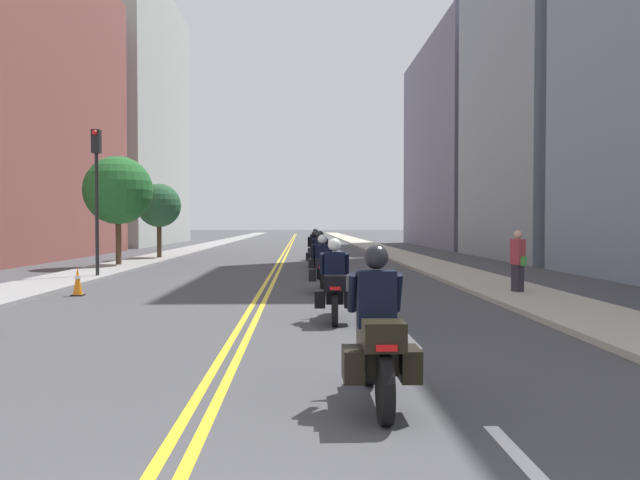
% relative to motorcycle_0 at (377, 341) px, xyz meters
% --- Properties ---
extents(ground_plane, '(264.00, 264.00, 0.00)m').
position_rel_motorcycle_0_xyz_m(ground_plane, '(-1.82, 44.09, -0.68)').
color(ground_plane, '#404044').
extents(sidewalk_left, '(2.34, 144.00, 0.12)m').
position_rel_motorcycle_0_xyz_m(sidewalk_left, '(-8.58, 44.09, -0.62)').
color(sidewalk_left, gray).
rests_on(sidewalk_left, ground).
extents(sidewalk_right, '(2.34, 144.00, 0.12)m').
position_rel_motorcycle_0_xyz_m(sidewalk_right, '(4.95, 44.09, -0.62)').
color(sidewalk_right, '#A9A490').
rests_on(sidewalk_right, ground).
extents(centreline_yellow_inner, '(0.12, 132.00, 0.01)m').
position_rel_motorcycle_0_xyz_m(centreline_yellow_inner, '(-1.94, 44.09, -0.67)').
color(centreline_yellow_inner, yellow).
rests_on(centreline_yellow_inner, ground).
extents(centreline_yellow_outer, '(0.12, 132.00, 0.01)m').
position_rel_motorcycle_0_xyz_m(centreline_yellow_outer, '(-1.70, 44.09, -0.67)').
color(centreline_yellow_outer, yellow).
rests_on(centreline_yellow_outer, ground).
extents(lane_dashes_white, '(0.14, 56.40, 0.01)m').
position_rel_motorcycle_0_xyz_m(lane_dashes_white, '(0.98, 25.09, -0.67)').
color(lane_dashes_white, silver).
rests_on(lane_dashes_white, ground).
extents(building_left_2, '(9.18, 21.91, 23.37)m').
position_rel_motorcycle_0_xyz_m(building_left_2, '(-17.63, 51.91, 11.01)').
color(building_left_2, '#ABAFA7').
rests_on(building_left_2, ground).
extents(building_right_2, '(7.91, 20.64, 16.79)m').
position_rel_motorcycle_0_xyz_m(building_right_2, '(13.36, 45.27, 7.72)').
color(building_right_2, slate).
rests_on(building_right_2, ground).
extents(motorcycle_0, '(0.76, 2.14, 1.68)m').
position_rel_motorcycle_0_xyz_m(motorcycle_0, '(0.00, 0.00, 0.00)').
color(motorcycle_0, black).
rests_on(motorcycle_0, ground).
extents(motorcycle_1, '(0.78, 2.15, 1.62)m').
position_rel_motorcycle_0_xyz_m(motorcycle_1, '(-0.14, 5.64, -0.02)').
color(motorcycle_1, black).
rests_on(motorcycle_1, ground).
extents(motorcycle_2, '(0.77, 2.22, 1.60)m').
position_rel_motorcycle_0_xyz_m(motorcycle_2, '(-0.20, 10.88, -0.02)').
color(motorcycle_2, black).
rests_on(motorcycle_2, ground).
extents(motorcycle_3, '(0.78, 2.30, 1.65)m').
position_rel_motorcycle_0_xyz_m(motorcycle_3, '(-0.14, 15.45, -0.00)').
color(motorcycle_3, black).
rests_on(motorcycle_3, ground).
extents(motorcycle_4, '(0.76, 2.13, 1.59)m').
position_rel_motorcycle_0_xyz_m(motorcycle_4, '(-0.22, 20.29, -0.03)').
color(motorcycle_4, black).
rests_on(motorcycle_4, ground).
extents(motorcycle_5, '(0.78, 2.10, 1.64)m').
position_rel_motorcycle_0_xyz_m(motorcycle_5, '(-0.05, 26.07, -0.02)').
color(motorcycle_5, black).
rests_on(motorcycle_5, ground).
extents(traffic_cone_0, '(0.30, 0.30, 0.77)m').
position_rel_motorcycle_0_xyz_m(traffic_cone_0, '(-6.68, 10.12, -0.30)').
color(traffic_cone_0, black).
rests_on(traffic_cone_0, ground).
extents(traffic_light_near, '(0.28, 0.38, 5.12)m').
position_rel_motorcycle_0_xyz_m(traffic_light_near, '(-7.82, 15.20, 2.84)').
color(traffic_light_near, black).
rests_on(traffic_light_near, ground).
extents(pedestrian_0, '(0.33, 0.51, 1.73)m').
position_rel_motorcycle_0_xyz_m(pedestrian_0, '(4.88, 9.68, 0.21)').
color(pedestrian_0, '#2B252F').
rests_on(pedestrian_0, ground).
extents(street_tree_0, '(2.30, 2.30, 4.01)m').
position_rel_motorcycle_0_xyz_m(street_tree_0, '(-8.29, 26.69, 2.17)').
color(street_tree_0, '#473520').
rests_on(street_tree_0, ground).
extents(street_tree_1, '(2.97, 2.97, 4.84)m').
position_rel_motorcycle_0_xyz_m(street_tree_1, '(-8.76, 20.97, 2.67)').
color(street_tree_1, '#4C3722').
rests_on(street_tree_1, ground).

